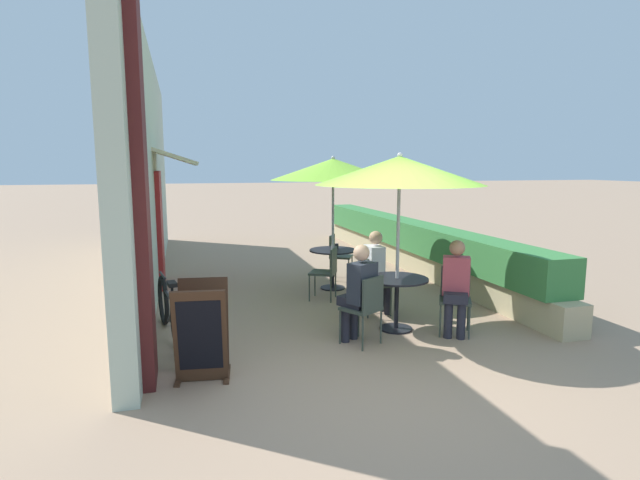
% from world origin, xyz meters
% --- Properties ---
extents(ground_plane, '(120.00, 120.00, 0.00)m').
position_xyz_m(ground_plane, '(0.00, 0.00, 0.00)').
color(ground_plane, '#9E7F66').
extents(cafe_facade_wall, '(0.98, 10.90, 4.20)m').
position_xyz_m(cafe_facade_wall, '(-2.54, 5.32, 2.09)').
color(cafe_facade_wall, '#B2C1AD').
rests_on(cafe_facade_wall, ground_plane).
extents(planter_hedge, '(0.60, 9.90, 1.01)m').
position_xyz_m(planter_hedge, '(2.75, 5.35, 0.54)').
color(planter_hedge, tan).
rests_on(planter_hedge, ground_plane).
extents(patio_table_near, '(0.84, 0.84, 0.71)m').
position_xyz_m(patio_table_near, '(0.74, 1.44, 0.53)').
color(patio_table_near, black).
rests_on(patio_table_near, ground_plane).
extents(patio_umbrella_near, '(2.20, 2.20, 2.37)m').
position_xyz_m(patio_umbrella_near, '(0.74, 1.44, 2.13)').
color(patio_umbrella_near, '#B7B7BC').
rests_on(patio_umbrella_near, ground_plane).
extents(cafe_chair_near_left, '(0.54, 0.54, 0.87)m').
position_xyz_m(cafe_chair_near_left, '(1.44, 1.14, 0.52)').
color(cafe_chair_near_left, '#384238').
rests_on(cafe_chair_near_left, ground_plane).
extents(seated_patron_near_left, '(0.48, 0.51, 1.25)m').
position_xyz_m(seated_patron_near_left, '(1.38, 1.04, 0.69)').
color(seated_patron_near_left, '#23232D').
rests_on(seated_patron_near_left, ground_plane).
extents(cafe_chair_near_right, '(0.40, 0.40, 0.87)m').
position_xyz_m(cafe_chair_near_right, '(0.65, 2.20, 0.52)').
color(cafe_chair_near_right, '#384238').
rests_on(cafe_chair_near_right, ground_plane).
extents(seated_patron_near_right, '(0.40, 0.34, 1.25)m').
position_xyz_m(seated_patron_near_right, '(0.77, 2.20, 0.69)').
color(seated_patron_near_right, '#23232D').
rests_on(seated_patron_near_right, ground_plane).
extents(cafe_chair_near_back, '(0.55, 0.55, 0.87)m').
position_xyz_m(cafe_chair_near_back, '(0.12, 0.99, 0.52)').
color(cafe_chair_near_back, '#384238').
rests_on(cafe_chair_near_back, ground_plane).
extents(seated_patron_near_back, '(0.48, 0.51, 1.25)m').
position_xyz_m(seated_patron_near_back, '(0.07, 1.09, 0.69)').
color(seated_patron_near_back, '#23232D').
rests_on(seated_patron_near_back, ground_plane).
extents(patio_table_mid, '(0.84, 0.84, 0.71)m').
position_xyz_m(patio_table_mid, '(0.58, 3.85, 0.53)').
color(patio_table_mid, black).
rests_on(patio_table_mid, ground_plane).
extents(patio_umbrella_mid, '(2.20, 2.20, 2.37)m').
position_xyz_m(patio_umbrella_mid, '(0.58, 3.85, 2.13)').
color(patio_umbrella_mid, '#B7B7BC').
rests_on(patio_umbrella_mid, ground_plane).
extents(cafe_chair_mid_left, '(0.55, 0.55, 0.87)m').
position_xyz_m(cafe_chair_mid_left, '(0.89, 4.55, 0.52)').
color(cafe_chair_mid_left, '#384238').
rests_on(cafe_chair_mid_left, ground_plane).
extents(cafe_chair_mid_right, '(0.55, 0.55, 0.87)m').
position_xyz_m(cafe_chair_mid_right, '(0.27, 3.15, 0.52)').
color(cafe_chair_mid_right, '#384238').
rests_on(cafe_chair_mid_right, ground_plane).
extents(coffee_cup_mid, '(0.07, 0.07, 0.09)m').
position_xyz_m(coffee_cup_mid, '(0.68, 3.94, 0.76)').
color(coffee_cup_mid, '#232328').
rests_on(coffee_cup_mid, patio_table_mid).
extents(bicycle_leaning, '(0.37, 1.77, 0.79)m').
position_xyz_m(bicycle_leaning, '(-2.20, 1.97, 0.36)').
color(bicycle_leaning, black).
rests_on(bicycle_leaning, ground_plane).
extents(menu_board, '(0.60, 0.69, 1.00)m').
position_xyz_m(menu_board, '(-1.84, 0.57, 0.49)').
color(menu_board, '#422819').
rests_on(menu_board, ground_plane).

